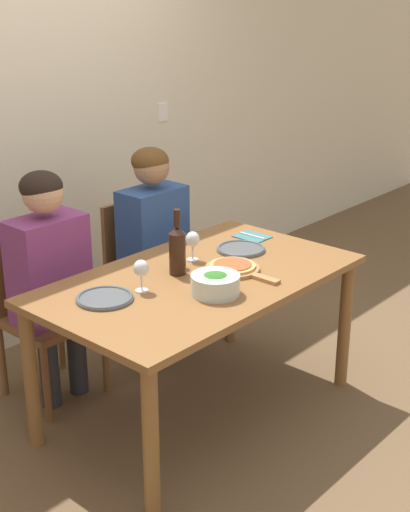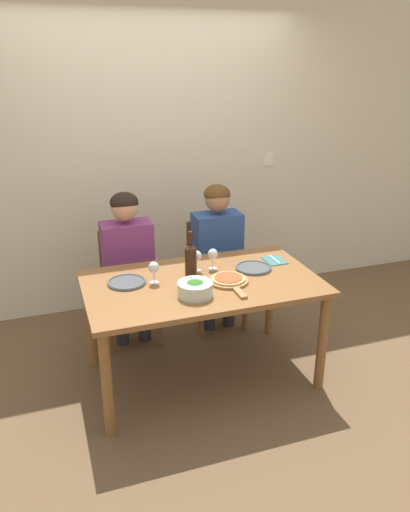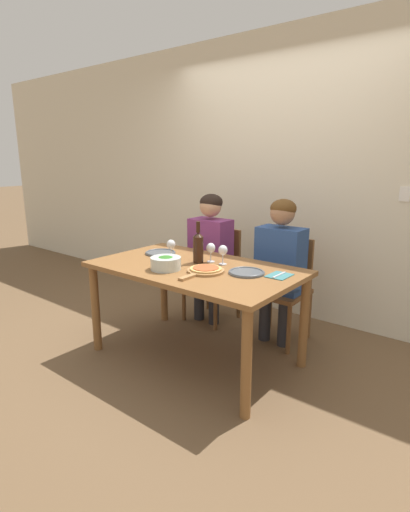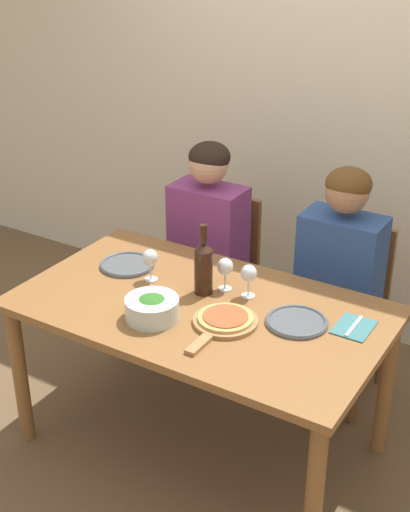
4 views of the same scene
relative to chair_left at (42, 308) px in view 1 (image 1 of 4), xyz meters
name	(u,v)px [view 1 (image 1 of 4)]	position (x,y,z in m)	size (l,w,h in m)	color
ground_plane	(199,411)	(0.37, -0.76, -0.47)	(40.00, 40.00, 0.00)	brown
back_wall	(22,117)	(0.37, 0.58, 0.88)	(10.00, 0.06, 2.70)	beige
dining_table	(199,294)	(0.37, -0.76, 0.18)	(1.55, 0.91, 0.75)	brown
chair_left	(42,308)	(0.00, 0.00, 0.00)	(0.42, 0.42, 0.87)	brown
chair_right	(143,269)	(0.73, 0.00, 0.00)	(0.42, 0.42, 0.87)	brown
person_woman	(51,267)	(0.00, -0.11, 0.26)	(0.47, 0.51, 1.21)	#28282D
person_man	(155,232)	(0.73, -0.11, 0.26)	(0.47, 0.51, 1.21)	#28282D
wine_bottle	(177,249)	(0.33, -0.67, 0.40)	(0.08, 0.08, 0.32)	black
broccoli_bowl	(215,284)	(0.26, -0.96, 0.32)	(0.22, 0.22, 0.10)	silver
dinner_plate_left	(105,298)	(-0.11, -0.64, 0.28)	(0.25, 0.25, 0.02)	#4C5156
dinner_plate_right	(241,249)	(0.78, -0.69, 0.28)	(0.25, 0.25, 0.02)	#4C5156
pizza_on_board	(234,268)	(0.53, -0.85, 0.29)	(0.26, 0.40, 0.04)	#9E7042
wine_glass_left	(141,270)	(0.07, -0.69, 0.38)	(0.07, 0.07, 0.15)	silver
wine_glass_right	(193,241)	(0.51, -0.60, 0.38)	(0.07, 0.07, 0.15)	silver
wine_glass_centre	(176,246)	(0.39, -0.60, 0.38)	(0.07, 0.07, 0.15)	silver
fork_on_napkin	(252,237)	(0.99, -0.60, 0.27)	(0.14, 0.18, 0.01)	#387075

